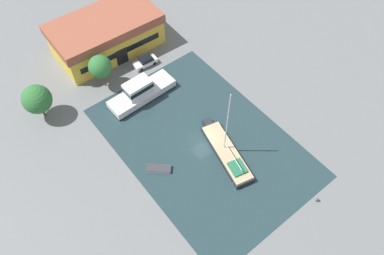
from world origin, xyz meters
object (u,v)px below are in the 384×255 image
(quay_tree_near_building, at_px, (100,67))
(parked_car, at_px, (145,62))
(sailboat_moored, at_px, (226,152))
(small_dinghy, at_px, (159,169))
(quay_tree_by_water, at_px, (37,99))
(warehouse_building, at_px, (106,34))
(motor_cruiser, at_px, (141,92))

(quay_tree_near_building, relative_size, parked_car, 1.44)
(sailboat_moored, relative_size, small_dinghy, 3.68)
(small_dinghy, bearing_deg, quay_tree_by_water, -114.18)
(sailboat_moored, xyz_separation_m, small_dinghy, (-9.33, 4.12, -0.32))
(warehouse_building, relative_size, parked_car, 4.37)
(parked_car, bearing_deg, quay_tree_by_water, 91.06)
(quay_tree_near_building, distance_m, motor_cruiser, 7.63)
(parked_car, xyz_separation_m, motor_cruiser, (-4.89, -5.87, 0.55))
(quay_tree_by_water, relative_size, parked_car, 1.44)
(small_dinghy, bearing_deg, sailboat_moored, 108.27)
(warehouse_building, distance_m, quay_tree_near_building, 9.45)
(parked_car, bearing_deg, sailboat_moored, 179.69)
(quay_tree_by_water, xyz_separation_m, small_dinghy, (8.55, -19.45, -3.77))
(quay_tree_near_building, bearing_deg, quay_tree_by_water, 178.54)
(quay_tree_by_water, relative_size, small_dinghy, 1.82)
(parked_car, relative_size, small_dinghy, 1.26)
(sailboat_moored, height_order, small_dinghy, sailboat_moored)
(sailboat_moored, xyz_separation_m, motor_cruiser, (-3.63, 17.11, 0.79))
(quay_tree_near_building, relative_size, sailboat_moored, 0.49)
(quay_tree_by_water, bearing_deg, small_dinghy, -66.28)
(small_dinghy, bearing_deg, quay_tree_near_building, -145.02)
(warehouse_building, distance_m, small_dinghy, 28.08)
(warehouse_building, height_order, quay_tree_by_water, quay_tree_by_water)
(motor_cruiser, bearing_deg, warehouse_building, -10.56)
(warehouse_building, xyz_separation_m, small_dinghy, (-7.82, -26.82, -2.91))
(motor_cruiser, distance_m, small_dinghy, 14.23)
(motor_cruiser, bearing_deg, quay_tree_near_building, 26.33)
(warehouse_building, xyz_separation_m, quay_tree_by_water, (-16.37, -7.37, 0.85))
(quay_tree_near_building, height_order, sailboat_moored, sailboat_moored)
(sailboat_moored, bearing_deg, warehouse_building, 105.92)
(quay_tree_near_building, xyz_separation_m, small_dinghy, (-2.39, -19.17, -4.12))
(warehouse_building, relative_size, sailboat_moored, 1.50)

